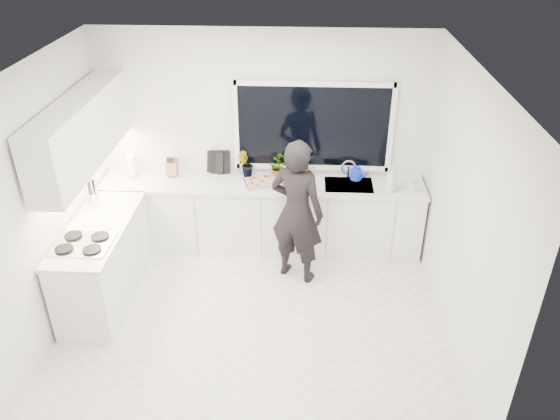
{
  "coord_description": "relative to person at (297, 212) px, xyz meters",
  "views": [
    {
      "loc": [
        0.53,
        -4.45,
        3.96
      ],
      "look_at": [
        0.27,
        0.4,
        1.15
      ],
      "focal_mm": 35.0,
      "sensor_mm": 36.0,
      "label": 1
    }
  ],
  "objects": [
    {
      "name": "picture_frame_large",
      "position": [
        -1.05,
        0.85,
        0.19
      ],
      "size": [
        0.22,
        0.08,
        0.28
      ],
      "primitive_type": "cube",
      "rotation": [
        0.0,
        0.0,
        -0.29
      ],
      "color": "black",
      "rests_on": "countertop_back"
    },
    {
      "name": "floor",
      "position": [
        -0.44,
        -0.84,
        -0.88
      ],
      "size": [
        4.0,
        3.5,
        0.02
      ],
      "primitive_type": "cube",
      "color": "beige",
      "rests_on": "ground"
    },
    {
      "name": "countertop_back",
      "position": [
        -0.44,
        0.6,
        0.03
      ],
      "size": [
        3.94,
        0.62,
        0.04
      ],
      "primitive_type": "cube",
      "color": "silver",
      "rests_on": "base_cabinets_back"
    },
    {
      "name": "pizza_tray",
      "position": [
        -0.43,
        0.58,
        0.06
      ],
      "size": [
        0.53,
        0.45,
        0.03
      ],
      "primitive_type": "cube",
      "rotation": [
        0.0,
        0.0,
        0.31
      ],
      "color": "#B0B0B4",
      "rests_on": "countertop_back"
    },
    {
      "name": "watering_can",
      "position": [
        0.71,
        0.77,
        0.11
      ],
      "size": [
        0.16,
        0.16,
        0.13
      ],
      "primitive_type": "cylinder",
      "rotation": [
        0.0,
        0.0,
        -0.11
      ],
      "color": "#1636CE",
      "rests_on": "countertop_back"
    },
    {
      "name": "pizza",
      "position": [
        -0.43,
        0.58,
        0.08
      ],
      "size": [
        0.48,
        0.4,
        0.01
      ],
      "primitive_type": "cube",
      "rotation": [
        0.0,
        0.0,
        0.31
      ],
      "color": "red",
      "rests_on": "pizza_tray"
    },
    {
      "name": "wall_right",
      "position": [
        1.57,
        -0.84,
        0.48
      ],
      "size": [
        0.02,
        3.5,
        2.7
      ],
      "primitive_type": "cube",
      "color": "white",
      "rests_on": "ground"
    },
    {
      "name": "paper_towel_roll",
      "position": [
        -2.06,
        0.71,
        0.18
      ],
      "size": [
        0.13,
        0.13,
        0.26
      ],
      "primitive_type": "cylinder",
      "rotation": [
        0.0,
        0.0,
        -0.23
      ],
      "color": "white",
      "rests_on": "countertop_back"
    },
    {
      "name": "ceiling",
      "position": [
        -0.44,
        -0.84,
        1.84
      ],
      "size": [
        4.0,
        3.5,
        0.02
      ],
      "primitive_type": "cube",
      "color": "white",
      "rests_on": "wall_back"
    },
    {
      "name": "window",
      "position": [
        0.16,
        0.88,
        0.68
      ],
      "size": [
        1.8,
        0.02,
        1.0
      ],
      "primitive_type": "cube",
      "color": "black",
      "rests_on": "wall_back"
    },
    {
      "name": "faucet",
      "position": [
        0.61,
        0.81,
        0.16
      ],
      "size": [
        0.03,
        0.03,
        0.22
      ],
      "primitive_type": "cylinder",
      "color": "silver",
      "rests_on": "countertop_back"
    },
    {
      "name": "wall_left",
      "position": [
        -2.45,
        -0.84,
        0.48
      ],
      "size": [
        0.02,
        3.5,
        2.7
      ],
      "primitive_type": "cube",
      "color": "white",
      "rests_on": "ground"
    },
    {
      "name": "soap_bottles",
      "position": [
        1.14,
        0.46,
        0.2
      ],
      "size": [
        0.37,
        0.17,
        0.33
      ],
      "color": "#D8BF66",
      "rests_on": "countertop_back"
    },
    {
      "name": "base_cabinets_left",
      "position": [
        -2.11,
        -0.49,
        -0.43
      ],
      "size": [
        0.58,
        1.6,
        0.88
      ],
      "primitive_type": "cube",
      "color": "white",
      "rests_on": "floor"
    },
    {
      "name": "knife_block",
      "position": [
        -1.57,
        0.75,
        0.16
      ],
      "size": [
        0.14,
        0.11,
        0.22
      ],
      "primitive_type": "cube",
      "rotation": [
        0.0,
        0.0,
        -0.08
      ],
      "color": "#956545",
      "rests_on": "countertop_back"
    },
    {
      "name": "sink",
      "position": [
        0.61,
        0.61,
        -0.0
      ],
      "size": [
        0.58,
        0.42,
        0.14
      ],
      "primitive_type": "cube",
      "color": "silver",
      "rests_on": "countertop_back"
    },
    {
      "name": "wall_back",
      "position": [
        -0.44,
        0.92,
        0.48
      ],
      "size": [
        4.0,
        0.02,
        2.7
      ],
      "primitive_type": "cube",
      "color": "white",
      "rests_on": "ground"
    },
    {
      "name": "person",
      "position": [
        0.0,
        0.0,
        0.0
      ],
      "size": [
        0.75,
        0.64,
        1.74
      ],
      "primitive_type": "imported",
      "rotation": [
        0.0,
        0.0,
        2.73
      ],
      "color": "black",
      "rests_on": "floor"
    },
    {
      "name": "base_cabinets_back",
      "position": [
        -0.44,
        0.61,
        -0.43
      ],
      "size": [
        3.92,
        0.58,
        0.88
      ],
      "primitive_type": "cube",
      "color": "white",
      "rests_on": "floor"
    },
    {
      "name": "herb_plants",
      "position": [
        -0.31,
        0.77,
        0.2
      ],
      "size": [
        0.97,
        0.33,
        0.33
      ],
      "color": "#26662D",
      "rests_on": "countertop_back"
    },
    {
      "name": "upper_cabinets",
      "position": [
        -2.23,
        -0.14,
        0.98
      ],
      "size": [
        0.34,
        2.1,
        0.7
      ],
      "primitive_type": "cube",
      "color": "white",
      "rests_on": "wall_left"
    },
    {
      "name": "picture_frame_small",
      "position": [
        -0.98,
        0.85,
        0.2
      ],
      "size": [
        0.25,
        0.03,
        0.3
      ],
      "primitive_type": "cube",
      "rotation": [
        0.0,
        0.0,
        0.03
      ],
      "color": "black",
      "rests_on": "countertop_back"
    },
    {
      "name": "utensil_crock",
      "position": [
        -2.29,
        -0.04,
        0.13
      ],
      "size": [
        0.17,
        0.17,
        0.16
      ],
      "primitive_type": "cylinder",
      "rotation": [
        0.0,
        0.0,
        0.35
      ],
      "color": "silver",
      "rests_on": "countertop_left"
    },
    {
      "name": "countertop_left",
      "position": [
        -2.11,
        -0.49,
        0.03
      ],
      "size": [
        0.62,
        1.6,
        0.04
      ],
      "primitive_type": "cube",
      "color": "silver",
      "rests_on": "base_cabinets_left"
    },
    {
      "name": "stovetop",
      "position": [
        -2.13,
        -0.84,
        0.06
      ],
      "size": [
        0.56,
        0.48,
        0.03
      ],
      "primitive_type": "cube",
      "color": "black",
      "rests_on": "countertop_left"
    }
  ]
}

